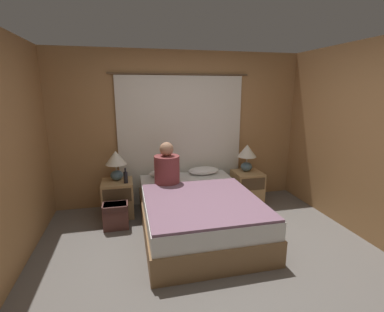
# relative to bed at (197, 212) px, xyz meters

# --- Properties ---
(ground_plane) EXTENTS (16.00, 16.00, 0.00)m
(ground_plane) POSITION_rel_bed_xyz_m (0.00, -0.77, -0.26)
(ground_plane) COLOR #66605B
(wall_back) EXTENTS (4.21, 0.06, 2.50)m
(wall_back) POSITION_rel_bed_xyz_m (0.00, 1.15, 0.99)
(wall_back) COLOR #A37547
(wall_back) RESTS_ON ground_plane
(wall_right) EXTENTS (0.06, 3.90, 2.50)m
(wall_right) POSITION_rel_bed_xyz_m (2.08, -0.77, 0.99)
(wall_right) COLOR #A37547
(wall_right) RESTS_ON ground_plane
(curtain_panel) EXTENTS (2.26, 0.02, 2.14)m
(curtain_panel) POSITION_rel_bed_xyz_m (0.00, 1.09, 0.80)
(curtain_panel) COLOR silver
(curtain_panel) RESTS_ON ground_plane
(bed) EXTENTS (1.46, 2.08, 0.53)m
(bed) POSITION_rel_bed_xyz_m (0.00, 0.00, 0.00)
(bed) COLOR olive
(bed) RESTS_ON ground_plane
(nightstand_left) EXTENTS (0.46, 0.47, 0.55)m
(nightstand_left) POSITION_rel_bed_xyz_m (-1.06, 0.74, 0.01)
(nightstand_left) COLOR tan
(nightstand_left) RESTS_ON ground_plane
(nightstand_right) EXTENTS (0.46, 0.47, 0.55)m
(nightstand_right) POSITION_rel_bed_xyz_m (1.06, 0.74, 0.01)
(nightstand_right) COLOR tan
(nightstand_right) RESTS_ON ground_plane
(lamp_left) EXTENTS (0.32, 0.32, 0.46)m
(lamp_left) POSITION_rel_bed_xyz_m (-1.06, 0.80, 0.58)
(lamp_left) COLOR slate
(lamp_left) RESTS_ON nightstand_left
(lamp_right) EXTENTS (0.32, 0.32, 0.46)m
(lamp_right) POSITION_rel_bed_xyz_m (1.06, 0.80, 0.58)
(lamp_right) COLOR slate
(lamp_right) RESTS_ON nightstand_right
(pillow_left) EXTENTS (0.51, 0.30, 0.12)m
(pillow_left) POSITION_rel_bed_xyz_m (-0.32, 0.85, 0.33)
(pillow_left) COLOR white
(pillow_left) RESTS_ON bed
(pillow_right) EXTENTS (0.51, 0.30, 0.12)m
(pillow_right) POSITION_rel_bed_xyz_m (0.32, 0.85, 0.33)
(pillow_right) COLOR white
(pillow_right) RESTS_ON bed
(blanket_on_bed) EXTENTS (1.40, 1.46, 0.03)m
(blanket_on_bed) POSITION_rel_bed_xyz_m (0.00, -0.28, 0.28)
(blanket_on_bed) COLOR slate
(blanket_on_bed) RESTS_ON bed
(person_left_in_bed) EXTENTS (0.37, 0.37, 0.63)m
(person_left_in_bed) POSITION_rel_bed_xyz_m (-0.34, 0.49, 0.52)
(person_left_in_bed) COLOR brown
(person_left_in_bed) RESTS_ON bed
(beer_bottle_on_left_stand) EXTENTS (0.06, 0.06, 0.23)m
(beer_bottle_on_left_stand) POSITION_rel_bed_xyz_m (-0.93, 0.63, 0.37)
(beer_bottle_on_left_stand) COLOR black
(beer_bottle_on_left_stand) RESTS_ON nightstand_left
(backpack_on_floor) EXTENTS (0.34, 0.25, 0.36)m
(backpack_on_floor) POSITION_rel_bed_xyz_m (-1.09, 0.32, -0.06)
(backpack_on_floor) COLOR brown
(backpack_on_floor) RESTS_ON ground_plane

